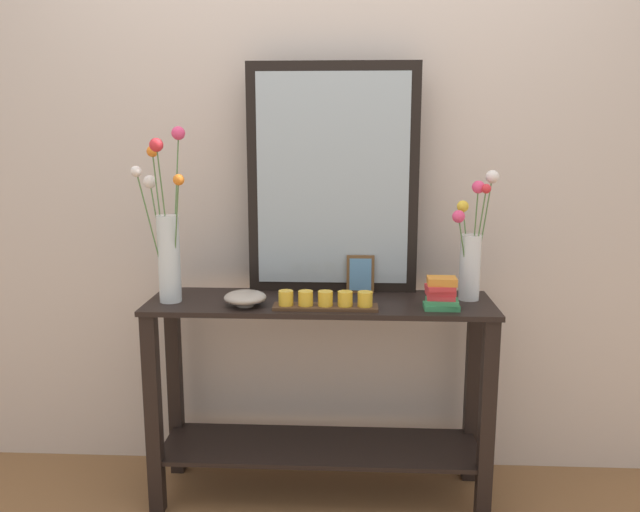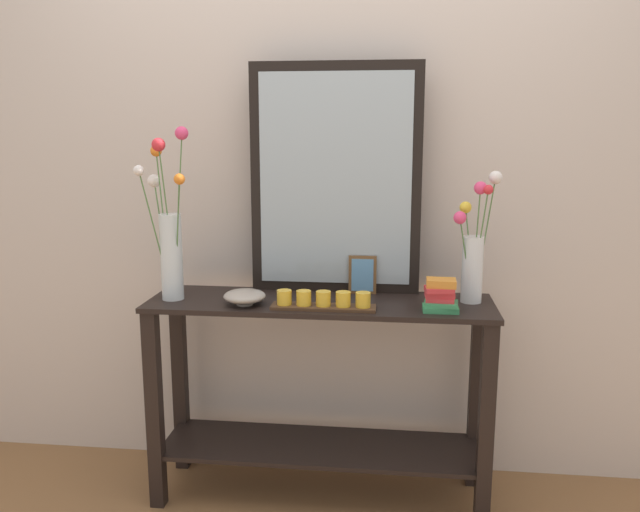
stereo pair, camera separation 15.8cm
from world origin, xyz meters
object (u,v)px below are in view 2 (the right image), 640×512
mirror_leaning (335,180)px  book_stack (440,296)px  picture_frame_small (362,275)px  tall_vase_left (170,237)px  decorative_bowl (245,296)px  candle_tray (323,301)px  vase_right (474,253)px  console_table (320,380)px

mirror_leaning → book_stack: bearing=-31.6°
mirror_leaning → book_stack: mirror_leaning is taller
mirror_leaning → picture_frame_small: size_ratio=5.87×
tall_vase_left → decorative_bowl: size_ratio=4.16×
tall_vase_left → candle_tray: (0.61, -0.08, -0.22)m
mirror_leaning → picture_frame_small: mirror_leaning is taller
candle_tray → decorative_bowl: size_ratio=2.43×
mirror_leaning → tall_vase_left: (-0.63, -0.20, -0.21)m
candle_tray → decorative_bowl: candle_tray is taller
tall_vase_left → candle_tray: 0.65m
tall_vase_left → picture_frame_small: (0.74, 0.17, -0.17)m
mirror_leaning → picture_frame_small: bearing=-13.0°
book_stack → vase_right: bearing=47.8°
mirror_leaning → candle_tray: (-0.02, -0.27, -0.43)m
decorative_bowl → vase_right: bearing=9.1°
tall_vase_left → vase_right: tall_vase_left is taller
picture_frame_small → book_stack: bearing=-37.3°
vase_right → picture_frame_small: 0.45m
mirror_leaning → tall_vase_left: bearing=-162.7°
vase_right → candle_tray: bearing=-163.9°
mirror_leaning → candle_tray: bearing=-93.7°
console_table → vase_right: bearing=4.9°
mirror_leaning → vase_right: (0.54, -0.11, -0.27)m
mirror_leaning → vase_right: mirror_leaning is taller
mirror_leaning → tall_vase_left: mirror_leaning is taller
vase_right → book_stack: bearing=-132.2°
console_table → candle_tray: 0.37m
mirror_leaning → tall_vase_left: size_ratio=1.37×
candle_tray → book_stack: (0.43, 0.02, 0.03)m
tall_vase_left → book_stack: 1.06m
vase_right → book_stack: vase_right is taller
console_table → decorative_bowl: bearing=-162.4°
decorative_bowl → tall_vase_left: bearing=170.1°
decorative_bowl → book_stack: 0.74m
console_table → tall_vase_left: 0.82m
console_table → candle_tray: candle_tray is taller
decorative_bowl → book_stack: (0.74, -0.00, 0.02)m
candle_tray → mirror_leaning: bearing=86.3°
picture_frame_small → decorative_bowl: 0.49m
console_table → vase_right: vase_right is taller
mirror_leaning → book_stack: 0.63m
vase_right → candle_tray: (-0.56, -0.16, -0.17)m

